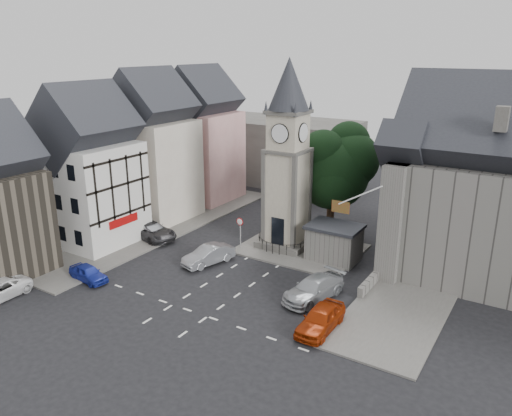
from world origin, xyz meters
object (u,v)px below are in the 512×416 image
Objects in this scene: clock_tower at (288,157)px; car_west_blue at (88,273)px; stone_shelter at (334,242)px; car_east_red at (321,319)px; pedestrian at (400,265)px.

clock_tower is 4.52× the size of car_west_blue.
stone_shelter is (4.80, -0.49, -6.57)m from clock_tower.
stone_shelter is 1.20× the size of car_west_blue.
car_west_blue is 0.78× the size of car_east_red.
car_east_red is (17.92, 3.00, 0.17)m from car_west_blue.
clock_tower reaches higher than stone_shelter.
clock_tower is at bearing -27.04° from car_west_blue.
clock_tower is at bearing 127.72° from car_east_red.
car_east_red is at bearing -70.59° from stone_shelter.
clock_tower is 9.56× the size of pedestrian.
stone_shelter reaches higher than pedestrian.
car_east_red is at bearing -52.28° from clock_tower.
stone_shelter is 2.53× the size of pedestrian.
pedestrian is at bearing -48.81° from car_west_blue.
pedestrian reaches higher than car_west_blue.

